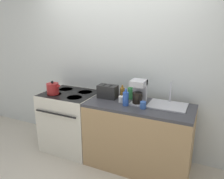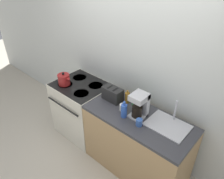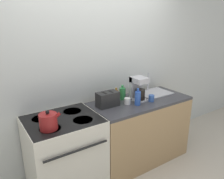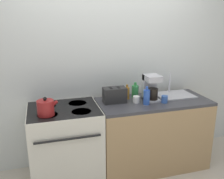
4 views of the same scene
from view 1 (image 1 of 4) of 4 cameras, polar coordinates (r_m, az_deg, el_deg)
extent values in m
plane|color=beige|center=(3.17, -4.35, -19.84)|extent=(12.00, 12.00, 0.00)
cube|color=silver|center=(3.26, 1.48, 6.31)|extent=(8.00, 0.05, 2.60)
cube|color=silver|center=(3.48, -10.55, -8.00)|extent=(0.80, 0.67, 0.90)
cube|color=black|center=(3.32, -10.94, -1.07)|extent=(0.78, 0.66, 0.02)
cylinder|color=black|center=(3.32, -14.88, -1.26)|extent=(0.22, 0.22, 0.01)
cylinder|color=black|center=(3.11, -9.78, -2.14)|extent=(0.22, 0.22, 0.01)
cylinder|color=black|center=(3.53, -11.97, 0.00)|extent=(0.22, 0.22, 0.01)
cylinder|color=black|center=(3.33, -7.03, -0.74)|extent=(0.22, 0.22, 0.01)
cylinder|color=black|center=(3.12, -14.65, -6.18)|extent=(0.68, 0.02, 0.02)
cube|color=tan|center=(3.01, 6.84, -12.27)|extent=(1.37, 0.62, 0.87)
cube|color=#38383D|center=(2.82, 7.15, -4.23)|extent=(1.37, 0.62, 0.04)
cylinder|color=maroon|center=(3.30, -15.22, 0.19)|extent=(0.18, 0.18, 0.16)
sphere|color=black|center=(3.27, -15.35, 1.88)|extent=(0.04, 0.04, 0.04)
cylinder|color=maroon|center=(3.24, -14.13, 0.57)|extent=(0.10, 0.04, 0.08)
cube|color=black|center=(3.02, -1.13, -0.55)|extent=(0.27, 0.15, 0.18)
cube|color=black|center=(3.01, -1.95, 1.14)|extent=(0.03, 0.11, 0.01)
cube|color=black|center=(2.97, -0.32, 0.93)|extent=(0.03, 0.11, 0.01)
cube|color=#B7B7BC|center=(2.83, 6.76, -3.55)|extent=(0.18, 0.21, 0.02)
cube|color=#B7B7BC|center=(2.85, 7.33, -0.31)|extent=(0.18, 0.06, 0.31)
cube|color=#B7B7BC|center=(2.75, 6.95, 1.72)|extent=(0.18, 0.21, 0.07)
cylinder|color=black|center=(2.78, 6.64, -2.19)|extent=(0.13, 0.13, 0.14)
cube|color=#B7B7BC|center=(2.83, 14.29, -4.06)|extent=(0.47, 0.35, 0.01)
cylinder|color=silver|center=(2.91, 15.01, -0.74)|extent=(0.02, 0.02, 0.28)
cylinder|color=#9E6B23|center=(3.02, 2.70, -0.89)|extent=(0.06, 0.06, 0.15)
cylinder|color=#9E6B23|center=(2.99, 2.72, 0.78)|extent=(0.03, 0.03, 0.04)
cylinder|color=#2D56B7|center=(2.74, 3.59, -2.47)|extent=(0.07, 0.07, 0.17)
cylinder|color=#2D56B7|center=(2.70, 3.63, -0.29)|extent=(0.03, 0.03, 0.04)
cylinder|color=#338C47|center=(3.00, 4.90, -0.98)|extent=(0.09, 0.09, 0.16)
cylinder|color=#338C47|center=(2.97, 4.95, 0.82)|extent=(0.03, 0.03, 0.04)
cylinder|color=#3860B2|center=(2.67, 8.11, -4.06)|extent=(0.08, 0.08, 0.09)
cylinder|color=white|center=(2.86, 2.53, -2.57)|extent=(0.08, 0.08, 0.08)
camera|label=2|loc=(1.13, 60.86, 51.18)|focal=35.00mm
camera|label=3|loc=(2.67, -56.50, 10.41)|focal=35.00mm
camera|label=4|loc=(2.10, -69.09, 6.74)|focal=40.00mm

